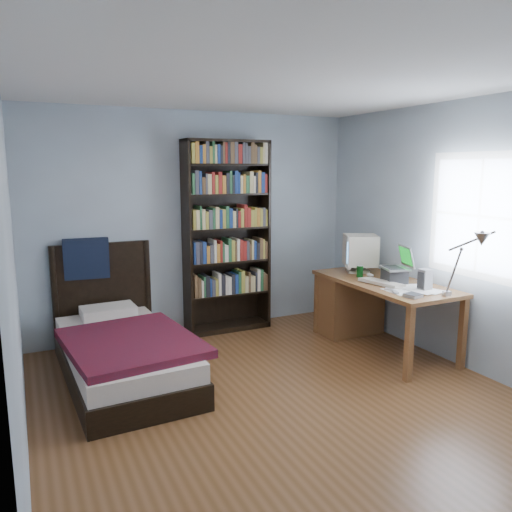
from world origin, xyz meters
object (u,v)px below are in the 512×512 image
object	(u,v)px
bookshelf	(227,237)
speaker	(425,280)
bed	(121,348)
keyboard	(382,283)
crt_monitor	(359,251)
soda_can	(360,271)
desk	(357,301)
desk_lamp	(476,246)
laptop	(396,272)

from	to	relation	value
bookshelf	speaker	bearing A→B (deg)	-53.60
speaker	bed	distance (m)	2.91
keyboard	bed	size ratio (longest dim) A/B	0.22
crt_monitor	speaker	distance (m)	0.96
soda_can	bed	size ratio (longest dim) A/B	0.06
soda_can	bed	distance (m)	2.55
soda_can	bookshelf	size ratio (longest dim) A/B	0.06
desk	speaker	xyz separation A→B (m)	(0.10, -0.90, 0.41)
bed	bookshelf	bearing A→B (deg)	29.98
keyboard	speaker	world-z (taller)	speaker
keyboard	desk	bearing A→B (deg)	65.60
keyboard	crt_monitor	bearing A→B (deg)	62.95
desk	bed	distance (m)	2.60
desk	desk_lamp	size ratio (longest dim) A/B	2.44
crt_monitor	soda_can	bearing A→B (deg)	-124.59
laptop	desk	bearing A→B (deg)	96.86
bookshelf	soda_can	bearing A→B (deg)	-43.43
bookshelf	bed	xyz separation A→B (m)	(-1.38, -0.80, -0.84)
bookshelf	desk	bearing A→B (deg)	-35.64
speaker	soda_can	size ratio (longest dim) A/B	1.64
crt_monitor	speaker	bearing A→B (deg)	-86.52
desk_lamp	keyboard	size ratio (longest dim) A/B	1.42
laptop	speaker	size ratio (longest dim) A/B	1.88
crt_monitor	bookshelf	world-z (taller)	bookshelf
crt_monitor	soda_can	size ratio (longest dim) A/B	4.12
laptop	keyboard	size ratio (longest dim) A/B	0.83
keyboard	speaker	size ratio (longest dim) A/B	2.27
laptop	soda_can	size ratio (longest dim) A/B	3.09
desk	crt_monitor	xyz separation A→B (m)	(0.04, 0.04, 0.55)
desk	soda_can	xyz separation A→B (m)	(-0.11, -0.17, 0.38)
desk_lamp	bed	bearing A→B (deg)	148.09
keyboard	bed	bearing A→B (deg)	154.40
desk	desk_lamp	bearing A→B (deg)	-90.27
desk	keyboard	distance (m)	0.64
bookshelf	bed	size ratio (longest dim) A/B	1.06
speaker	soda_can	xyz separation A→B (m)	(-0.21, 0.73, -0.04)
laptop	soda_can	bearing A→B (deg)	115.87
desk	crt_monitor	distance (m)	0.56
bed	desk	bearing A→B (deg)	-1.48
laptop	soda_can	distance (m)	0.40
keyboard	bookshelf	distance (m)	1.81
crt_monitor	bed	xyz separation A→B (m)	(-2.63, 0.02, -0.71)
desk	keyboard	world-z (taller)	keyboard
desk	keyboard	size ratio (longest dim) A/B	3.48
laptop	bookshelf	xyz separation A→B (m)	(-1.27, 1.40, 0.26)
crt_monitor	bookshelf	distance (m)	1.50
desk_lamp	soda_can	size ratio (longest dim) A/B	5.31
soda_can	bed	xyz separation A→B (m)	(-2.48, 0.24, -0.53)
crt_monitor	soda_can	xyz separation A→B (m)	(-0.15, -0.22, -0.18)
laptop	desk_lamp	bearing A→B (deg)	-94.04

